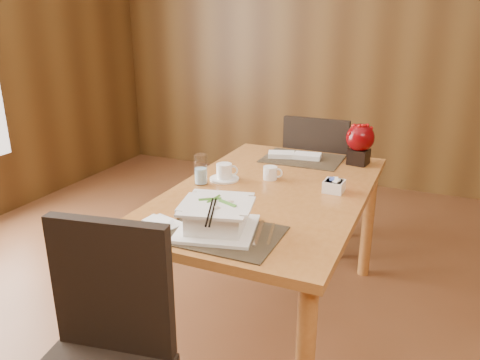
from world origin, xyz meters
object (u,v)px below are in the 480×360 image
at_px(coffee_cup, 224,173).
at_px(near_chair, 99,353).
at_px(sugar_caddy, 334,186).
at_px(soup_setting, 217,217).
at_px(dining_table, 270,207).
at_px(water_glass, 201,169).
at_px(creamer_jug, 270,173).
at_px(berry_decor, 360,141).
at_px(far_chair, 318,176).
at_px(bread_plate, 158,225).

relative_size(coffee_cup, near_chair, 0.16).
bearing_deg(sugar_caddy, soup_setting, -117.19).
xyz_separation_m(dining_table, water_glass, (-0.34, -0.07, 0.17)).
xyz_separation_m(soup_setting, coffee_cup, (-0.24, 0.57, -0.02)).
bearing_deg(sugar_caddy, near_chair, -112.09).
bearing_deg(creamer_jug, dining_table, -80.15).
distance_m(coffee_cup, berry_decor, 0.81).
xyz_separation_m(creamer_jug, sugar_caddy, (0.34, -0.05, -0.01)).
distance_m(soup_setting, coffee_cup, 0.61).
distance_m(coffee_cup, sugar_caddy, 0.56).
xyz_separation_m(soup_setting, near_chair, (-0.16, -0.55, -0.28)).
height_order(soup_setting, far_chair, far_chair).
height_order(creamer_jug, bread_plate, creamer_jug).
bearing_deg(berry_decor, creamer_jug, -129.53).
bearing_deg(soup_setting, creamer_jug, 78.92).
xyz_separation_m(coffee_cup, creamer_jug, (0.21, 0.10, -0.00)).
bearing_deg(sugar_caddy, creamer_jug, 171.74).
relative_size(soup_setting, sugar_caddy, 3.84).
bearing_deg(creamer_jug, bread_plate, -117.33).
relative_size(creamer_jug, bread_plate, 0.60).
relative_size(soup_setting, water_glass, 2.31).
relative_size(coffee_cup, water_glass, 0.98).
relative_size(creamer_jug, sugar_caddy, 1.00).
distance_m(bread_plate, near_chair, 0.55).
bearing_deg(sugar_caddy, far_chair, 108.72).
xyz_separation_m(creamer_jug, near_chair, (-0.13, -1.22, -0.25)).
bearing_deg(creamer_jug, sugar_caddy, -19.20).
height_order(dining_table, berry_decor, berry_decor).
distance_m(soup_setting, bread_plate, 0.25).
relative_size(dining_table, water_glass, 9.72).
bearing_deg(far_chair, coffee_cup, 72.96).
relative_size(dining_table, creamer_jug, 16.13).
distance_m(coffee_cup, far_chair, 0.97).
height_order(coffee_cup, water_glass, water_glass).
height_order(soup_setting, coffee_cup, soup_setting).
bearing_deg(berry_decor, bread_plate, -116.44).
bearing_deg(far_chair, water_glass, 70.58).
bearing_deg(sugar_caddy, coffee_cup, -174.49).
relative_size(water_glass, sugar_caddy, 1.66).
relative_size(dining_table, coffee_cup, 9.94).
distance_m(dining_table, creamer_jug, 0.20).
distance_m(creamer_jug, sugar_caddy, 0.35).
bearing_deg(far_chair, dining_table, 89.49).
relative_size(soup_setting, berry_decor, 1.52).
height_order(sugar_caddy, near_chair, near_chair).
distance_m(berry_decor, near_chair, 1.77).
bearing_deg(soup_setting, near_chair, -119.06).
distance_m(creamer_jug, berry_decor, 0.59).
distance_m(soup_setting, far_chair, 1.49).
height_order(dining_table, creamer_jug, creamer_jug).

